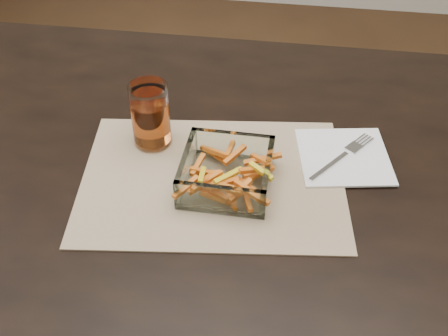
% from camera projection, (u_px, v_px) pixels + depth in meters
% --- Properties ---
extents(dining_table, '(1.60, 0.90, 0.75)m').
position_uv_depth(dining_table, '(279.00, 204.00, 1.05)').
color(dining_table, black).
rests_on(dining_table, ground).
extents(placemat, '(0.49, 0.38, 0.00)m').
position_uv_depth(placemat, '(213.00, 179.00, 0.97)').
color(placemat, tan).
rests_on(placemat, dining_table).
extents(glass_bowl, '(0.15, 0.15, 0.06)m').
position_uv_depth(glass_bowl, '(227.00, 174.00, 0.94)').
color(glass_bowl, white).
rests_on(glass_bowl, placemat).
extents(tumbler, '(0.07, 0.07, 0.12)m').
position_uv_depth(tumbler, '(151.00, 117.00, 1.00)').
color(tumbler, white).
rests_on(tumbler, placemat).
extents(napkin, '(0.18, 0.18, 0.00)m').
position_uv_depth(napkin, '(344.00, 156.00, 1.01)').
color(napkin, white).
rests_on(napkin, placemat).
extents(fork, '(0.12, 0.15, 0.00)m').
position_uv_depth(fork, '(343.00, 155.00, 1.00)').
color(fork, silver).
rests_on(fork, napkin).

